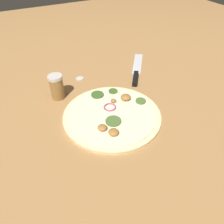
% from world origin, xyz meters
% --- Properties ---
extents(ground_plane, '(3.00, 3.00, 0.00)m').
position_xyz_m(ground_plane, '(0.00, 0.00, 0.00)').
color(ground_plane, '#9E703F').
extents(pizza, '(0.34, 0.34, 0.03)m').
position_xyz_m(pizza, '(0.00, 0.00, 0.01)').
color(pizza, beige).
rests_on(pizza, ground_plane).
extents(knife, '(0.21, 0.26, 0.02)m').
position_xyz_m(knife, '(0.23, 0.20, 0.01)').
color(knife, silver).
rests_on(knife, ground_plane).
extents(spice_jar, '(0.05, 0.05, 0.10)m').
position_xyz_m(spice_jar, '(-0.13, 0.20, 0.05)').
color(spice_jar, olive).
rests_on(spice_jar, ground_plane).
extents(loose_cap, '(0.03, 0.03, 0.01)m').
position_xyz_m(loose_cap, '(-0.01, 0.28, 0.00)').
color(loose_cap, beige).
rests_on(loose_cap, ground_plane).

